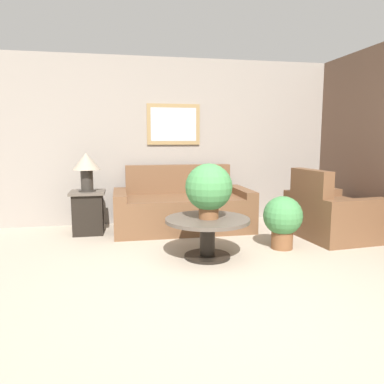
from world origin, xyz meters
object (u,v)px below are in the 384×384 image
at_px(coffee_table, 207,229).
at_px(potted_plant_on_table, 209,188).
at_px(potted_plant_floor, 283,219).
at_px(armchair, 330,215).
at_px(table_lamp, 86,165).
at_px(couch_main, 182,209).
at_px(side_table, 88,212).

relative_size(coffee_table, potted_plant_on_table, 1.55).
xyz_separation_m(potted_plant_on_table, potted_plant_floor, (0.98, 0.18, -0.42)).
bearing_deg(armchair, table_lamp, 70.19).
bearing_deg(couch_main, side_table, 179.70).
height_order(side_table, potted_plant_on_table, potted_plant_on_table).
bearing_deg(potted_plant_floor, couch_main, 130.42).
xyz_separation_m(armchair, side_table, (-3.27, 0.85, 0.00)).
bearing_deg(coffee_table, couch_main, 92.22).
bearing_deg(potted_plant_on_table, armchair, 16.94).
distance_m(coffee_table, potted_plant_floor, 1.00).
xyz_separation_m(couch_main, table_lamp, (-1.36, 0.01, 0.67)).
bearing_deg(potted_plant_on_table, couch_main, 92.62).
xyz_separation_m(armchair, table_lamp, (-3.27, 0.85, 0.66)).
bearing_deg(potted_plant_floor, coffee_table, -170.14).
distance_m(side_table, potted_plant_on_table, 2.06).
relative_size(couch_main, table_lamp, 3.69).
height_order(side_table, table_lamp, table_lamp).
bearing_deg(potted_plant_floor, table_lamp, 152.87).
bearing_deg(armchair, potted_plant_on_table, 101.62).
distance_m(coffee_table, side_table, 1.99).
xyz_separation_m(table_lamp, potted_plant_on_table, (1.42, -1.41, -0.18)).
bearing_deg(potted_plant_on_table, coffee_table, 136.28).
bearing_deg(coffee_table, potted_plant_on_table, -43.72).
xyz_separation_m(couch_main, side_table, (-1.36, 0.01, 0.00)).
height_order(couch_main, potted_plant_on_table, potted_plant_on_table).
height_order(armchair, table_lamp, table_lamp).
height_order(armchair, coffee_table, armchair).
relative_size(couch_main, potted_plant_on_table, 3.24).
height_order(couch_main, coffee_table, couch_main).
xyz_separation_m(armchair, potted_plant_floor, (-0.87, -0.38, 0.07)).
relative_size(coffee_table, side_table, 1.57).
bearing_deg(armchair, coffee_table, 101.26).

